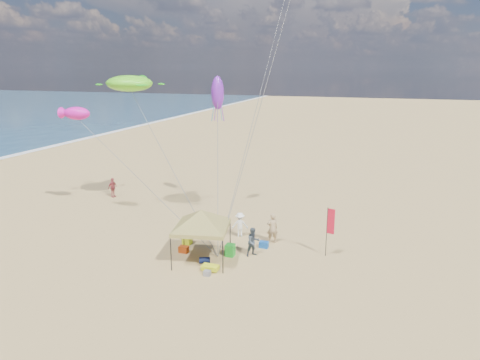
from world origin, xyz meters
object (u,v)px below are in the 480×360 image
Objects in this scene: beach_cart at (210,267)px; person_near_c at (240,225)px; person_near_a at (272,228)px; chair_green at (230,250)px; chair_yellow at (187,239)px; feather_flag at (330,224)px; cooler_blue at (264,245)px; canopy_tent at (201,212)px; person_far_a at (113,187)px; person_near_b at (253,242)px; cooler_red at (184,249)px.

person_near_c is (-0.03, 5.11, 0.60)m from beach_cart.
person_near_a reaches higher than beach_cart.
chair_yellow is at bearing 165.58° from chair_green.
person_near_a is at bearing 164.72° from feather_flag.
canopy_tent is at bearing -134.87° from cooler_blue.
chair_yellow is 0.42× the size of person_far_a.
canopy_tent is at bearing 130.79° from beach_cart.
person_near_c is (-2.21, 0.30, -0.15)m from person_near_a.
feather_flag is 6.03m from person_near_c.
feather_flag reaches higher than person_near_c.
beach_cart is 5.14m from person_near_c.
cooler_blue is at bearing 33.81° from person_near_b.
feather_flag is 5.45× the size of cooler_red.
person_far_a is at bearing -38.53° from person_near_c.
cooler_red is at bearing 144.18° from beach_cart.
cooler_red is at bearing -74.17° from chair_yellow.
person_near_c is (-0.40, 2.97, 0.45)m from chair_green.
person_near_a is at bearing 154.51° from person_near_c.
cooler_blue is 0.28× the size of person_near_a.
chair_green is 0.42× the size of person_far_a.
feather_flag is at bearing 14.56° from cooler_red.
cooler_red is 0.28× the size of person_near_a.
person_near_c is at bearing -33.64° from person_near_a.
chair_green is 1.00× the size of chair_yellow.
person_far_a is at bearing 143.18° from canopy_tent.
cooler_red is at bearing 147.91° from person_near_b.
feather_flag reaches higher than chair_yellow.
person_near_c is at bearing 167.52° from feather_flag.
chair_yellow is 4.01m from beach_cart.
person_near_a is at bearing 55.77° from chair_green.
canopy_tent is 3.33× the size of person_far_a.
cooler_red is (-1.48, 0.67, -2.70)m from canopy_tent.
feather_flag is 4.23m from cooler_blue.
person_near_a is 1.19× the size of person_near_c.
beach_cart is (2.73, -2.93, -0.15)m from chair_yellow.
person_near_c is at bearing 79.06° from person_near_b.
person_near_c reaches higher than cooler_red.
canopy_tent reaches higher than chair_yellow.
cooler_blue is 2.37m from person_near_c.
canopy_tent reaches higher than person_far_a.
person_near_a reaches higher than chair_green.
chair_green and chair_yellow have the same top height.
feather_flag is 4.21× the size of chair_yellow.
feather_flag is 5.45× the size of cooler_blue.
chair_yellow is (-1.82, 1.88, -2.54)m from canopy_tent.
canopy_tent reaches higher than person_near_a.
canopy_tent is 3.04m from chair_green.
person_near_a is (3.08, 3.75, -1.94)m from canopy_tent.
cooler_blue is at bearing 47.69° from person_near_a.
chair_green reaches higher than cooler_blue.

